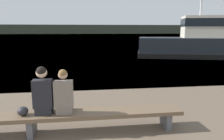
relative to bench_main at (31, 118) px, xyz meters
The scene contains 7 objects.
water_surface 123.33m from the bench_main, 89.49° to the left, with size 240.00×240.00×0.00m, color teal.
far_shoreline 124.05m from the bench_main, 89.49° to the left, with size 600.00×12.00×4.96m, color #424738.
bench_main is the anchor object (origin of this frame).
person_left 0.61m from the bench_main, ahead, with size 0.39×0.40×1.02m.
person_right 0.85m from the bench_main, ahead, with size 0.39×0.39×0.95m.
shopping_bag 0.23m from the bench_main, behind, with size 0.22×0.23×0.19m.
tugboat_red 16.18m from the bench_main, 49.70° to the left, with size 10.08×5.94×6.01m.
Camera 1 is at (0.01, -1.34, 2.20)m, focal length 35.00 mm.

